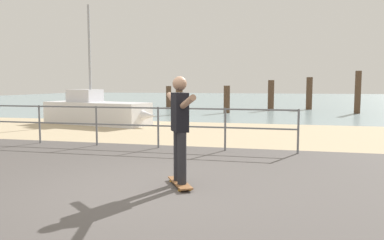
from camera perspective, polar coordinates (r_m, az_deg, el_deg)
ground_plane at (r=4.91m, az=-10.72°, el=-13.79°), size 24.00×10.00×0.04m
beach_strip at (r=12.48m, az=4.38°, el=-1.95°), size 24.00×6.00×0.04m
sea_surface at (r=40.31m, az=10.58°, el=3.11°), size 72.00×50.00×0.04m
railing_fence at (r=10.02m, az=-14.39°, el=0.08°), size 10.18×0.05×1.05m
sailboat at (r=15.29m, az=-13.88°, el=1.23°), size 5.07×2.38×4.73m
skateboard at (r=5.95m, az=-1.85°, el=-9.58°), size 0.57×0.79×0.08m
skateboarder at (r=5.78m, az=-1.88°, el=-0.44°), size 0.80×1.30×1.65m
groyne_post_0 at (r=25.98m, az=-3.58°, el=3.57°), size 0.37×0.37×1.48m
groyne_post_1 at (r=19.81m, az=-1.96°, el=3.60°), size 0.37×0.37×1.92m
groyne_post_2 at (r=20.79m, az=5.33°, el=3.14°), size 0.35×0.35×1.53m
groyne_post_3 at (r=23.27m, az=11.96°, el=3.69°), size 0.37×0.37×1.86m
groyne_post_4 at (r=24.70m, az=17.46°, el=3.88°), size 0.38×0.38×2.05m
groyne_post_5 at (r=22.26m, az=23.98°, el=3.87°), size 0.32×0.32×2.33m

